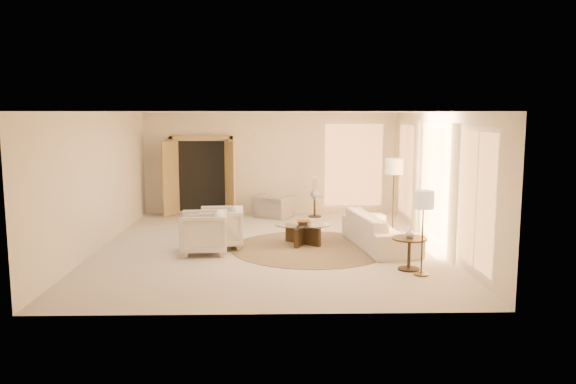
{
  "coord_description": "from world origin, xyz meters",
  "views": [
    {
      "loc": [
        0.14,
        -11.5,
        2.77
      ],
      "look_at": [
        0.4,
        0.4,
        1.1
      ],
      "focal_mm": 35.0,
      "sensor_mm": 36.0,
      "label": 1
    }
  ],
  "objects_px": {
    "accent_chair": "(273,203)",
    "side_table": "(315,205)",
    "floor_lamp_far": "(423,204)",
    "side_vase": "(315,192)",
    "end_vase": "(410,233)",
    "armchair_right": "(203,230)",
    "coffee_table": "(303,232)",
    "end_table": "(409,248)",
    "floor_lamp_near": "(394,170)",
    "sofa": "(380,230)",
    "bowl": "(303,222)",
    "armchair_left": "(221,225)"
  },
  "relations": [
    {
      "from": "accent_chair",
      "to": "end_vase",
      "type": "bearing_deg",
      "value": 144.98
    },
    {
      "from": "end_vase",
      "to": "side_vase",
      "type": "bearing_deg",
      "value": 104.27
    },
    {
      "from": "floor_lamp_far",
      "to": "end_vase",
      "type": "relative_size",
      "value": 8.66
    },
    {
      "from": "sofa",
      "to": "side_vase",
      "type": "relative_size",
      "value": 9.31
    },
    {
      "from": "sofa",
      "to": "floor_lamp_near",
      "type": "xyz_separation_m",
      "value": [
        0.59,
        1.53,
        1.11
      ]
    },
    {
      "from": "armchair_right",
      "to": "bowl",
      "type": "xyz_separation_m",
      "value": [
        2.02,
        0.71,
        0.02
      ]
    },
    {
      "from": "armchair_right",
      "to": "bowl",
      "type": "relative_size",
      "value": 3.03
    },
    {
      "from": "floor_lamp_far",
      "to": "end_vase",
      "type": "xyz_separation_m",
      "value": [
        -0.13,
        0.35,
        -0.59
      ]
    },
    {
      "from": "side_table",
      "to": "end_vase",
      "type": "xyz_separation_m",
      "value": [
        1.33,
        -5.21,
        0.34
      ]
    },
    {
      "from": "armchair_left",
      "to": "end_table",
      "type": "xyz_separation_m",
      "value": [
        3.51,
        -1.81,
        -0.06
      ]
    },
    {
      "from": "floor_lamp_far",
      "to": "bowl",
      "type": "xyz_separation_m",
      "value": [
        -1.94,
        2.34,
        -0.77
      ]
    },
    {
      "from": "armchair_right",
      "to": "coffee_table",
      "type": "bearing_deg",
      "value": 105.49
    },
    {
      "from": "side_vase",
      "to": "end_vase",
      "type": "bearing_deg",
      "value": -75.73
    },
    {
      "from": "end_table",
      "to": "side_vase",
      "type": "distance_m",
      "value": 5.39
    },
    {
      "from": "sofa",
      "to": "end_table",
      "type": "relative_size",
      "value": 3.98
    },
    {
      "from": "armchair_right",
      "to": "floor_lamp_near",
      "type": "bearing_deg",
      "value": 111.32
    },
    {
      "from": "end_vase",
      "to": "side_vase",
      "type": "distance_m",
      "value": 5.38
    },
    {
      "from": "accent_chair",
      "to": "side_vase",
      "type": "height_order",
      "value": "side_vase"
    },
    {
      "from": "end_table",
      "to": "side_vase",
      "type": "relative_size",
      "value": 2.34
    },
    {
      "from": "coffee_table",
      "to": "bowl",
      "type": "bearing_deg",
      "value": -153.43
    },
    {
      "from": "accent_chair",
      "to": "floor_lamp_far",
      "type": "distance_m",
      "value": 6.13
    },
    {
      "from": "end_vase",
      "to": "floor_lamp_near",
      "type": "bearing_deg",
      "value": 83.2
    },
    {
      "from": "bowl",
      "to": "end_vase",
      "type": "distance_m",
      "value": 2.69
    },
    {
      "from": "coffee_table",
      "to": "floor_lamp_near",
      "type": "relative_size",
      "value": 0.85
    },
    {
      "from": "coffee_table",
      "to": "side_vase",
      "type": "xyz_separation_m",
      "value": [
        0.48,
        3.22,
        0.38
      ]
    },
    {
      "from": "side_table",
      "to": "end_vase",
      "type": "bearing_deg",
      "value": -75.73
    },
    {
      "from": "sofa",
      "to": "floor_lamp_far",
      "type": "xyz_separation_m",
      "value": [
        0.34,
        -2.08,
        0.89
      ]
    },
    {
      "from": "floor_lamp_far",
      "to": "end_vase",
      "type": "bearing_deg",
      "value": 111.22
    },
    {
      "from": "armchair_right",
      "to": "bowl",
      "type": "distance_m",
      "value": 2.14
    },
    {
      "from": "armchair_left",
      "to": "armchair_right",
      "type": "xyz_separation_m",
      "value": [
        -0.3,
        -0.52,
        0.0
      ]
    },
    {
      "from": "end_table",
      "to": "side_vase",
      "type": "xyz_separation_m",
      "value": [
        -1.33,
        5.21,
        0.26
      ]
    },
    {
      "from": "end_table",
      "to": "coffee_table",
      "type": "bearing_deg",
      "value": 132.07
    },
    {
      "from": "floor_lamp_near",
      "to": "bowl",
      "type": "distance_m",
      "value": 2.72
    },
    {
      "from": "floor_lamp_far",
      "to": "side_vase",
      "type": "relative_size",
      "value": 5.58
    },
    {
      "from": "floor_lamp_near",
      "to": "side_vase",
      "type": "xyz_separation_m",
      "value": [
        -1.71,
        1.95,
        -0.81
      ]
    },
    {
      "from": "armchair_left",
      "to": "bowl",
      "type": "distance_m",
      "value": 1.72
    },
    {
      "from": "coffee_table",
      "to": "sofa",
      "type": "bearing_deg",
      "value": -9.36
    },
    {
      "from": "accent_chair",
      "to": "bowl",
      "type": "height_order",
      "value": "accent_chair"
    },
    {
      "from": "sofa",
      "to": "armchair_left",
      "type": "distance_m",
      "value": 3.31
    },
    {
      "from": "end_vase",
      "to": "bowl",
      "type": "bearing_deg",
      "value": 132.07
    },
    {
      "from": "side_vase",
      "to": "floor_lamp_far",
      "type": "bearing_deg",
      "value": -75.28
    },
    {
      "from": "side_vase",
      "to": "coffee_table",
      "type": "bearing_deg",
      "value": -98.4
    },
    {
      "from": "floor_lamp_near",
      "to": "side_vase",
      "type": "distance_m",
      "value": 2.72
    },
    {
      "from": "accent_chair",
      "to": "side_vase",
      "type": "xyz_separation_m",
      "value": [
        1.11,
        0.07,
        0.27
      ]
    },
    {
      "from": "armchair_right",
      "to": "floor_lamp_near",
      "type": "relative_size",
      "value": 0.53
    },
    {
      "from": "sofa",
      "to": "floor_lamp_near",
      "type": "relative_size",
      "value": 1.42
    },
    {
      "from": "bowl",
      "to": "end_vase",
      "type": "relative_size",
      "value": 1.79
    },
    {
      "from": "end_table",
      "to": "bowl",
      "type": "relative_size",
      "value": 2.03
    },
    {
      "from": "accent_chair",
      "to": "side_table",
      "type": "height_order",
      "value": "accent_chair"
    },
    {
      "from": "floor_lamp_near",
      "to": "side_vase",
      "type": "relative_size",
      "value": 6.53
    }
  ]
}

